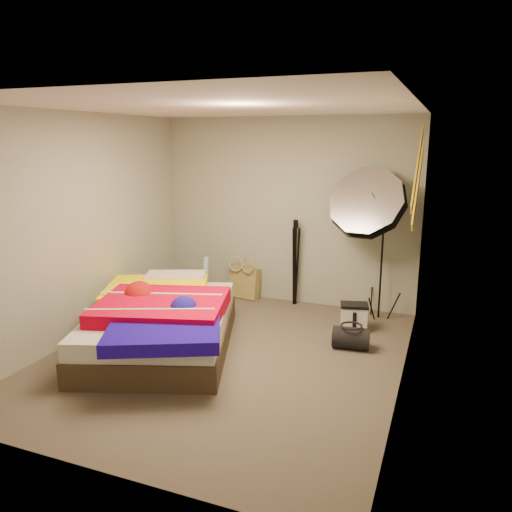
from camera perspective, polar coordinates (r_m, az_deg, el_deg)
The scene contains 15 objects.
floor at distance 5.31m, azimuth -3.43°, elevation -11.34°, with size 4.00×4.00×0.00m, color brown.
ceiling at distance 4.84m, azimuth -3.85°, elevation 16.67°, with size 4.00×4.00×0.00m, color silver.
wall_back at distance 6.77m, azimuth 3.54°, elevation 5.08°, with size 3.50×3.50×0.00m, color gray.
wall_front at distance 3.28m, azimuth -18.51°, elevation -4.46°, with size 3.50×3.50×0.00m, color gray.
wall_left at distance 5.87m, azimuth -19.34°, elevation 3.10°, with size 4.00×4.00×0.00m, color gray.
wall_right at distance 4.49m, azimuth 17.07°, elevation 0.34°, with size 4.00×4.00×0.00m, color gray.
tote_bag at distance 7.09m, azimuth -1.35°, elevation -3.04°, with size 0.44×0.13×0.44m, color #A39253.
wrapping_roll at distance 6.97m, azimuth -5.81°, elevation -2.64°, with size 0.07×0.07×0.62m, color #66B5CD.
camera_case at distance 6.04m, azimuth 11.12°, elevation -6.95°, with size 0.30×0.21×0.30m, color silver.
duffel_bag at distance 5.53m, azimuth 10.80°, elevation -9.19°, with size 0.24×0.24×0.39m, color black.
wall_stripe_upper at distance 5.00m, azimuth 17.96°, elevation 9.65°, with size 0.02×1.10×0.10m, color gold.
wall_stripe_lower at distance 5.26m, azimuth 17.98°, elevation 7.61°, with size 0.02×1.10×0.10m, color gold.
bed at distance 5.49m, azimuth -10.74°, elevation -7.34°, with size 2.08×2.43×0.60m.
photo_umbrella at distance 6.18m, azimuth 12.73°, elevation 5.67°, with size 1.23×0.96×1.99m.
camera_tripod at distance 6.71m, azimuth 4.50°, elevation -0.06°, with size 0.08×0.08×1.17m.
Camera 1 is at (2.04, -4.38, 2.21)m, focal length 35.00 mm.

